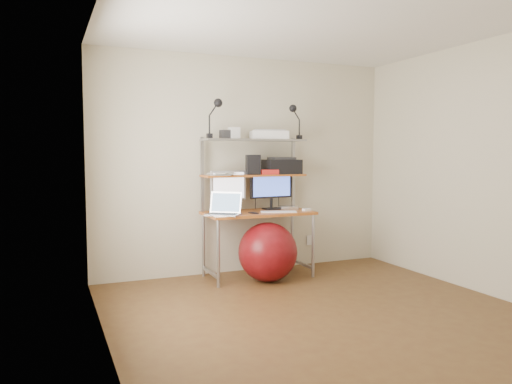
# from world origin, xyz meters

# --- Properties ---
(room) EXTENTS (3.60, 3.60, 3.60)m
(room) POSITION_xyz_m (0.00, 0.00, 1.25)
(room) COLOR brown
(room) RESTS_ON ground
(computer_desk) EXTENTS (1.20, 0.60, 1.57)m
(computer_desk) POSITION_xyz_m (0.00, 1.50, 0.96)
(computer_desk) COLOR #B65A23
(computer_desk) RESTS_ON ground
(desktop) EXTENTS (1.20, 0.60, 0.00)m
(desktop) POSITION_xyz_m (0.00, 1.44, 0.74)
(desktop) COLOR #B65A23
(desktop) RESTS_ON computer_desk
(mid_shelf) EXTENTS (1.18, 0.34, 0.00)m
(mid_shelf) POSITION_xyz_m (0.00, 1.57, 1.15)
(mid_shelf) COLOR #B65A23
(mid_shelf) RESTS_ON computer_desk
(top_shelf) EXTENTS (1.18, 0.34, 0.00)m
(top_shelf) POSITION_xyz_m (0.00, 1.57, 1.55)
(top_shelf) COLOR #A2A2A6
(top_shelf) RESTS_ON computer_desk
(floor) EXTENTS (3.60, 3.60, 0.00)m
(floor) POSITION_xyz_m (0.00, 0.00, 0.00)
(floor) COLOR brown
(floor) RESTS_ON ground
(wall_outlet) EXTENTS (0.08, 0.01, 0.12)m
(wall_outlet) POSITION_xyz_m (0.85, 1.79, 0.30)
(wall_outlet) COLOR white
(wall_outlet) RESTS_ON room
(monitor_silver) EXTENTS (0.44, 0.19, 0.49)m
(monitor_silver) POSITION_xyz_m (-0.30, 1.59, 1.00)
(monitor_silver) COLOR #B3B3B8
(monitor_silver) RESTS_ON desktop
(monitor_black) EXTENTS (0.54, 0.16, 0.53)m
(monitor_black) POSITION_xyz_m (0.23, 1.60, 1.01)
(monitor_black) COLOR black
(monitor_black) RESTS_ON desktop
(laptop) EXTENTS (0.44, 0.43, 0.30)m
(laptop) POSITION_xyz_m (-0.44, 1.32, 0.79)
(laptop) COLOR silver
(laptop) RESTS_ON desktop
(keyboard) EXTENTS (0.40, 0.23, 0.01)m
(keyboard) POSITION_xyz_m (0.18, 1.30, 0.75)
(keyboard) COLOR white
(keyboard) RESTS_ON desktop
(mouse) EXTENTS (0.10, 0.07, 0.03)m
(mouse) POSITION_xyz_m (0.54, 1.30, 0.75)
(mouse) COLOR white
(mouse) RESTS_ON desktop
(mac_mini) EXTENTS (0.24, 0.24, 0.04)m
(mac_mini) POSITION_xyz_m (0.42, 1.53, 0.76)
(mac_mini) COLOR silver
(mac_mini) RESTS_ON desktop
(phone) EXTENTS (0.08, 0.13, 0.01)m
(phone) POSITION_xyz_m (-0.12, 1.30, 0.74)
(phone) COLOR black
(phone) RESTS_ON desktop
(printer) EXTENTS (0.41, 0.28, 0.19)m
(printer) POSITION_xyz_m (0.36, 1.58, 1.24)
(printer) COLOR black
(printer) RESTS_ON mid_shelf
(nas_cube) EXTENTS (0.18, 0.18, 0.22)m
(nas_cube) POSITION_xyz_m (-0.02, 1.55, 1.26)
(nas_cube) COLOR black
(nas_cube) RESTS_ON mid_shelf
(red_box) EXTENTS (0.20, 0.14, 0.06)m
(red_box) POSITION_xyz_m (0.15, 1.50, 1.18)
(red_box) COLOR red
(red_box) RESTS_ON mid_shelf
(scanner) EXTENTS (0.46, 0.35, 0.11)m
(scanner) POSITION_xyz_m (0.19, 1.59, 1.60)
(scanner) COLOR white
(scanner) RESTS_ON top_shelf
(box_white) EXTENTS (0.12, 0.10, 0.13)m
(box_white) POSITION_xyz_m (-0.23, 1.58, 1.61)
(box_white) COLOR white
(box_white) RESTS_ON top_shelf
(box_grey) EXTENTS (0.11, 0.11, 0.10)m
(box_grey) POSITION_xyz_m (-0.34, 1.59, 1.60)
(box_grey) COLOR #2A292C
(box_grey) RESTS_ON top_shelf
(clip_lamp_left) EXTENTS (0.17, 0.09, 0.43)m
(clip_lamp_left) POSITION_xyz_m (-0.46, 1.50, 1.86)
(clip_lamp_left) COLOR black
(clip_lamp_left) RESTS_ON top_shelf
(clip_lamp_right) EXTENTS (0.16, 0.09, 0.40)m
(clip_lamp_right) POSITION_xyz_m (0.47, 1.49, 1.84)
(clip_lamp_right) COLOR black
(clip_lamp_right) RESTS_ON top_shelf
(exercise_ball) EXTENTS (0.64, 0.64, 0.64)m
(exercise_ball) POSITION_xyz_m (0.02, 1.22, 0.32)
(exercise_ball) COLOR maroon
(exercise_ball) RESTS_ON floor
(paper_stack) EXTENTS (0.36, 0.43, 0.03)m
(paper_stack) POSITION_xyz_m (-0.39, 1.56, 1.17)
(paper_stack) COLOR white
(paper_stack) RESTS_ON mid_shelf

